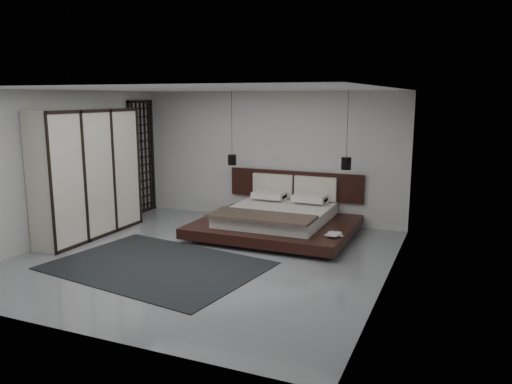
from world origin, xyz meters
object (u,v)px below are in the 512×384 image
at_px(lattice_screen, 142,157).
at_px(bed, 278,219).
at_px(wardrobe, 88,174).
at_px(pendant_right, 346,163).
at_px(rug, 157,266).
at_px(pendant_left, 232,160).

distance_m(lattice_screen, bed, 3.75).
bearing_deg(wardrobe, lattice_screen, 96.83).
height_order(pendant_right, rug, pendant_right).
height_order(wardrobe, rug, wardrobe).
bearing_deg(pendant_right, rug, -127.27).
bearing_deg(bed, pendant_left, 158.26).
bearing_deg(rug, pendant_right, 52.73).
bearing_deg(pendant_right, lattice_screen, 179.27).
bearing_deg(pendant_left, pendant_right, 0.00).
relative_size(bed, pendant_left, 1.93).
distance_m(bed, rug, 2.82).
bearing_deg(lattice_screen, wardrobe, -83.17).
relative_size(bed, pendant_right, 1.98).
xyz_separation_m(bed, rug, (-1.11, -2.58, -0.29)).
relative_size(pendant_right, rug, 0.46).
xyz_separation_m(lattice_screen, bed, (3.57, -0.55, -1.00)).
height_order(lattice_screen, rug, lattice_screen).
xyz_separation_m(lattice_screen, pendant_right, (4.79, -0.06, 0.11)).
relative_size(lattice_screen, bed, 0.87).
relative_size(bed, wardrobe, 1.19).
height_order(bed, rug, bed).
distance_m(lattice_screen, wardrobe, 2.12).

